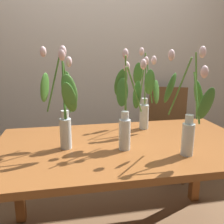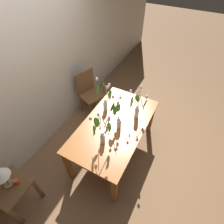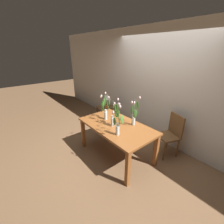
% 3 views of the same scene
% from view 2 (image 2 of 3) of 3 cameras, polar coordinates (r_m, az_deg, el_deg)
% --- Properties ---
extents(ground_plane, '(18.00, 18.00, 0.00)m').
position_cam_2_polar(ground_plane, '(3.29, 0.63, -12.26)').
color(ground_plane, brown).
extents(room_wall_rear, '(9.00, 0.10, 2.70)m').
position_cam_2_polar(room_wall_rear, '(2.95, -22.36, 13.10)').
color(room_wall_rear, beige).
rests_on(room_wall_rear, ground).
extents(dining_table, '(1.60, 0.90, 0.74)m').
position_cam_2_polar(dining_table, '(2.76, 0.74, -5.20)').
color(dining_table, brown).
rests_on(dining_table, ground).
extents(tulip_vase_0, '(0.23, 0.26, 0.59)m').
position_cam_2_polar(tulip_vase_0, '(2.29, -3.10, -6.42)').
color(tulip_vase_0, silver).
rests_on(tulip_vase_0, dining_table).
extents(tulip_vase_1, '(0.19, 0.18, 0.58)m').
position_cam_2_polar(tulip_vase_1, '(2.51, 1.83, -1.48)').
color(tulip_vase_1, silver).
rests_on(tulip_vase_1, dining_table).
extents(tulip_vase_2, '(0.24, 0.24, 0.59)m').
position_cam_2_polar(tulip_vase_2, '(2.66, 8.19, 1.52)').
color(tulip_vase_2, silver).
rests_on(tulip_vase_2, dining_table).
extents(tulip_vase_3, '(0.16, 0.25, 0.59)m').
position_cam_2_polar(tulip_vase_3, '(2.75, -2.12, 4.03)').
color(tulip_vase_3, silver).
rests_on(tulip_vase_3, dining_table).
extents(dining_chair, '(0.52, 0.52, 0.93)m').
position_cam_2_polar(dining_chair, '(3.63, -7.50, 6.78)').
color(dining_chair, brown).
rests_on(dining_chair, ground).
extents(side_table, '(0.44, 0.44, 0.55)m').
position_cam_2_polar(side_table, '(2.84, -29.43, -21.15)').
color(side_table, brown).
rests_on(side_table, ground).
extents(pillar_candle, '(0.06, 0.06, 0.07)m').
position_cam_2_polar(pillar_candle, '(2.68, -28.38, -19.13)').
color(pillar_candle, '#CC4C23').
rests_on(pillar_candle, side_table).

